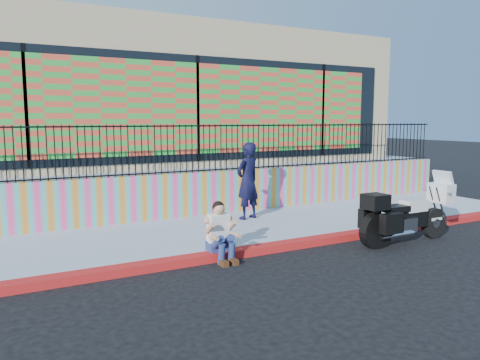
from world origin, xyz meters
TOP-DOWN VIEW (x-y plane):
  - ground at (0.00, 0.00)m, footprint 90.00×90.00m
  - red_curb at (0.00, 0.00)m, footprint 16.00×0.30m
  - sidewalk at (0.00, 1.65)m, footprint 16.00×3.00m
  - mural_wall at (0.00, 3.25)m, footprint 16.00×0.20m
  - metal_fence at (0.00, 3.25)m, footprint 15.80×0.04m
  - elevated_platform at (0.00, 8.35)m, footprint 16.00×10.00m
  - storefront_building at (0.00, 8.13)m, footprint 14.00×8.06m
  - police_motorcycle at (2.55, -0.78)m, footprint 2.36×0.78m
  - police_officer at (0.50, 2.28)m, footprint 0.78×0.63m
  - seated_man at (-1.37, -0.10)m, footprint 0.54×0.71m

SIDE VIEW (x-z plane):
  - ground at x=0.00m, z-range 0.00..0.00m
  - red_curb at x=0.00m, z-range 0.00..0.15m
  - sidewalk at x=0.00m, z-range 0.00..0.15m
  - seated_man at x=-1.37m, z-range -0.08..0.98m
  - police_motorcycle at x=2.55m, z-range -0.12..1.35m
  - elevated_platform at x=0.00m, z-range 0.00..1.25m
  - mural_wall at x=0.00m, z-range 0.15..1.25m
  - police_officer at x=0.50m, z-range 0.15..2.02m
  - metal_fence at x=0.00m, z-range 1.25..2.45m
  - storefront_building at x=0.00m, z-range 1.25..5.25m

